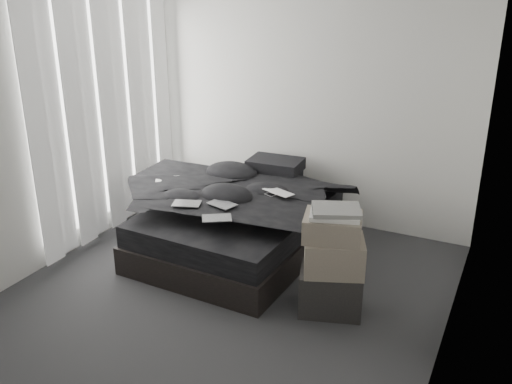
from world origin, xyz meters
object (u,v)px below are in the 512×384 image
at_px(box_lower, 331,290).
at_px(side_stand, 169,207).
at_px(bed, 239,237).
at_px(laptop, 275,187).

bearing_deg(box_lower, side_stand, 162.36).
relative_size(side_stand, box_lower, 1.22).
relative_size(bed, laptop, 6.24).
height_order(laptop, side_stand, laptop).
relative_size(laptop, side_stand, 0.52).
bearing_deg(side_stand, box_lower, -17.64).
bearing_deg(box_lower, laptop, 140.50).
distance_m(side_stand, box_lower, 2.13).
height_order(laptop, box_lower, laptop).
xyz_separation_m(laptop, side_stand, (-1.21, -0.03, -0.42)).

